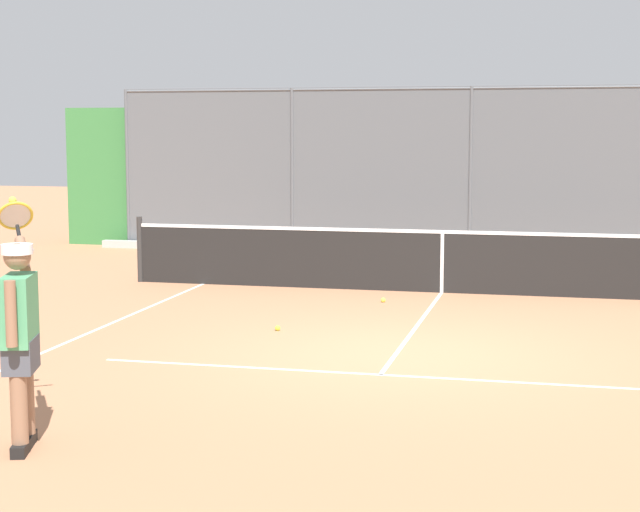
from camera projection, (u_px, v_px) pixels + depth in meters
name	position (u px, v px, depth m)	size (l,w,h in m)	color
ground_plane	(396.00, 354.00, 11.34)	(60.00, 60.00, 0.00)	#B27551
court_line_markings	(376.00, 380.00, 10.15)	(7.76, 9.90, 0.01)	white
fence_backdrop	(473.00, 180.00, 20.56)	(17.39, 1.37, 3.31)	#565B60
tennis_net	(442.00, 261.00, 15.58)	(9.97, 0.09, 1.07)	#2D2D2D
tennis_player	(20.00, 330.00, 7.87)	(0.77, 1.23, 1.91)	black
tennis_ball_near_net	(383.00, 300.00, 14.76)	(0.07, 0.07, 0.07)	#D6E042
tennis_ball_by_sideline	(278.00, 328.00, 12.67)	(0.07, 0.07, 0.07)	#CCDB33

